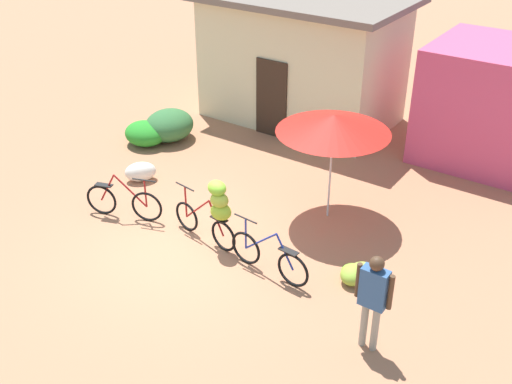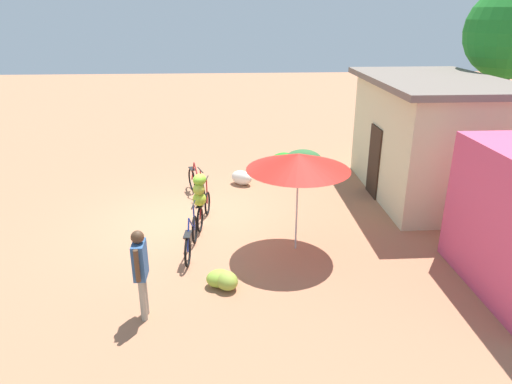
# 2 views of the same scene
# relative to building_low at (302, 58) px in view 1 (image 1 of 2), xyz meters

# --- Properties ---
(ground_plane) EXTENTS (60.00, 60.00, 0.00)m
(ground_plane) POSITION_rel_building_low_xyz_m (1.50, -6.64, -1.68)
(ground_plane) COLOR #AD7150
(building_low) EXTENTS (5.36, 3.43, 3.32)m
(building_low) POSITION_rel_building_low_xyz_m (0.00, 0.00, 0.00)
(building_low) COLOR beige
(building_low) RESTS_ON ground
(shop_pink) EXTENTS (3.20, 2.80, 2.73)m
(shop_pink) POSITION_rel_building_low_xyz_m (5.06, 0.40, -0.31)
(shop_pink) COLOR #D74A73
(shop_pink) RESTS_ON ground
(hedge_bush_front_left) EXTENTS (1.08, 0.94, 0.59)m
(hedge_bush_front_left) POSITION_rel_building_low_xyz_m (-2.29, -3.75, -1.38)
(hedge_bush_front_left) COLOR #288B26
(hedge_bush_front_left) RESTS_ON ground
(hedge_bush_front_right) EXTENTS (1.17, 1.30, 0.79)m
(hedge_bush_front_right) POSITION_rel_building_low_xyz_m (-1.99, -3.17, -1.29)
(hedge_bush_front_right) COLOR #346A37
(hedge_bush_front_right) RESTS_ON ground
(market_umbrella) EXTENTS (2.21, 2.21, 2.22)m
(market_umbrella) POSITION_rel_building_low_xyz_m (3.14, -4.14, 0.37)
(market_umbrella) COLOR beige
(market_umbrella) RESTS_ON ground
(bicycle_leftmost) EXTENTS (1.59, 0.59, 0.97)m
(bicycle_leftmost) POSITION_rel_building_low_xyz_m (-0.22, -6.54, -1.32)
(bicycle_leftmost) COLOR black
(bicycle_leftmost) RESTS_ON ground
(bicycle_near_pile) EXTENTS (1.62, 0.41, 1.41)m
(bicycle_near_pile) POSITION_rel_building_low_xyz_m (1.92, -6.29, -0.85)
(bicycle_near_pile) COLOR black
(bicycle_near_pile) RESTS_ON ground
(bicycle_center_loaded) EXTENTS (1.69, 0.20, 0.96)m
(bicycle_center_loaded) POSITION_rel_building_low_xyz_m (3.22, -6.45, -1.32)
(bicycle_center_loaded) COLOR black
(bicycle_center_loaded) RESTS_ON ground
(banana_pile_on_ground) EXTENTS (0.71, 0.74, 0.35)m
(banana_pile_on_ground) POSITION_rel_building_low_xyz_m (4.59, -5.74, -1.52)
(banana_pile_on_ground) COLOR #75B92E
(banana_pile_on_ground) RESTS_ON ground
(produce_sack) EXTENTS (0.78, 0.82, 0.44)m
(produce_sack) POSITION_rel_building_low_xyz_m (-1.06, -5.21, -1.46)
(produce_sack) COLOR silver
(produce_sack) RESTS_ON ground
(person_vendor) EXTENTS (0.58, 0.22, 1.66)m
(person_vendor) POSITION_rel_building_low_xyz_m (5.46, -7.11, -0.66)
(person_vendor) COLOR gray
(person_vendor) RESTS_ON ground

